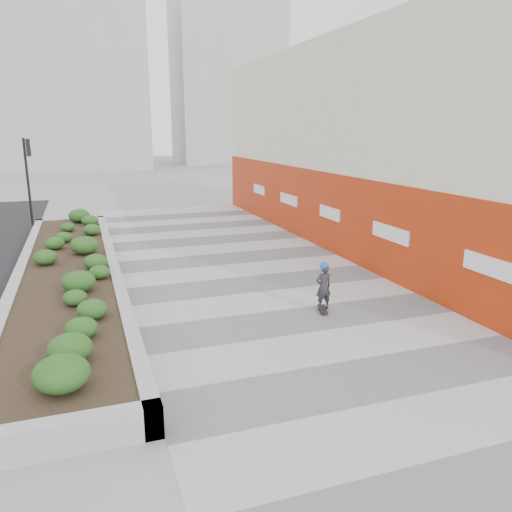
{
  "coord_description": "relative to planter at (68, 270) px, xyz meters",
  "views": [
    {
      "loc": [
        -4.89,
        -8.79,
        4.62
      ],
      "look_at": [
        -0.36,
        4.18,
        1.1
      ],
      "focal_mm": 35.0,
      "sensor_mm": 36.0,
      "label": 1
    }
  ],
  "objects": [
    {
      "name": "distant_bldg_north_r",
      "position": [
        20.5,
        53.0,
        11.58
      ],
      "size": [
        14.0,
        10.0,
        24.0
      ],
      "primitive_type": "cube",
      "color": "#ADAAA3",
      "rests_on": "ground"
    },
    {
      "name": "ground",
      "position": [
        5.5,
        -7.0,
        -0.42
      ],
      "size": [
        160.0,
        160.0,
        0.0
      ],
      "primitive_type": "plane",
      "color": "gray",
      "rests_on": "ground"
    },
    {
      "name": "planter",
      "position": [
        0.0,
        0.0,
        0.0
      ],
      "size": [
        3.0,
        18.0,
        0.9
      ],
      "color": "#9E9EA0",
      "rests_on": "ground"
    },
    {
      "name": "distant_bldg_north_l",
      "position": [
        0.5,
        48.0,
        9.58
      ],
      "size": [
        16.0,
        12.0,
        20.0
      ],
      "primitive_type": "cube",
      "color": "#ADAAA3",
      "rests_on": "ground"
    },
    {
      "name": "skateboarder",
      "position": [
        6.27,
        -4.84,
        0.27
      ],
      "size": [
        0.45,
        0.75,
        1.35
      ],
      "rotation": [
        0.0,
        0.0,
        -0.35
      ],
      "color": "beige",
      "rests_on": "ground"
    },
    {
      "name": "manhole_cover",
      "position": [
        6.0,
        -4.0,
        -0.42
      ],
      "size": [
        0.44,
        0.44,
        0.01
      ],
      "primitive_type": "cylinder",
      "color": "#595654",
      "rests_on": "ground"
    },
    {
      "name": "walkway",
      "position": [
        5.5,
        -4.0,
        -0.41
      ],
      "size": [
        8.0,
        36.0,
        0.01
      ],
      "primitive_type": "cube",
      "color": "#A8A8AD",
      "rests_on": "ground"
    },
    {
      "name": "building",
      "position": [
        12.48,
        1.98,
        3.56
      ],
      "size": [
        6.04,
        24.08,
        8.0
      ],
      "color": "beige",
      "rests_on": "ground"
    },
    {
      "name": "traffic_signal_near",
      "position": [
        -1.73,
        10.5,
        2.34
      ],
      "size": [
        0.33,
        0.28,
        4.2
      ],
      "color": "black",
      "rests_on": "ground"
    }
  ]
}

